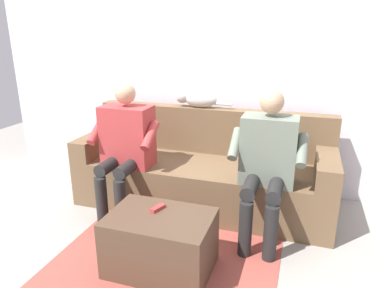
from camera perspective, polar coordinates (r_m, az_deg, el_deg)
ground_plane at (r=2.87m, az=-2.37°, el=-15.69°), size 8.00×8.00×0.00m
back_wall at (r=3.59m, az=4.47°, el=13.86°), size 5.09×0.06×2.67m
couch at (r=3.34m, az=1.92°, el=-4.74°), size 2.33×0.79×0.87m
coffee_table at (r=2.51m, az=-5.13°, el=-15.68°), size 0.70×0.48×0.41m
person_left_seated at (r=2.76m, az=12.13°, el=-2.24°), size 0.58×0.58×1.17m
person_right_seated at (r=3.12m, az=-10.82°, el=0.28°), size 0.59×0.53×1.17m
cat_on_backrest at (r=3.44m, az=0.69°, el=7.41°), size 0.57×0.15×0.18m
remote_red at (r=2.47m, az=-5.58°, el=-10.32°), size 0.08×0.12×0.02m
floor_rug at (r=2.70m, az=-4.04°, el=-18.01°), size 1.58×1.48×0.01m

